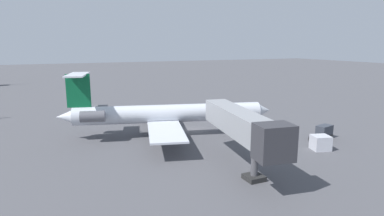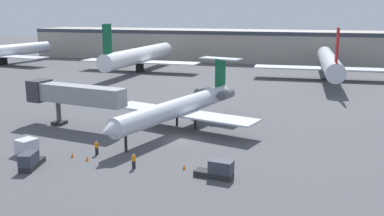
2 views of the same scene
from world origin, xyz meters
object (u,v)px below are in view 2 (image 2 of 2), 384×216
at_px(parked_airliner_west_mid, 139,56).
at_px(ground_crew_loader, 97,148).
at_px(ground_crew_marshaller, 134,161).
at_px(parked_airliner_centre, 329,62).
at_px(baggage_tug_lead, 218,170).
at_px(regional_jet, 182,106).
at_px(baggage_tug_trailing, 30,161).
at_px(cargo_container_uld, 27,147).
at_px(traffic_cone_mid, 184,167).
at_px(jet_bridge, 70,94).
at_px(parked_airliner_west_end, 1,52).
at_px(traffic_cone_far, 87,159).
at_px(traffic_cone_near, 72,155).

bearing_deg(parked_airliner_west_mid, ground_crew_loader, -70.14).
distance_m(ground_crew_marshaller, parked_airliner_centre, 73.50).
bearing_deg(baggage_tug_lead, regional_jet, 119.30).
distance_m(baggage_tug_trailing, cargo_container_uld, 5.36).
height_order(regional_jet, traffic_cone_mid, regional_jet).
height_order(jet_bridge, baggage_tug_trailing, jet_bridge).
relative_size(ground_crew_loader, traffic_cone_mid, 3.07).
distance_m(ground_crew_loader, parked_airliner_west_end, 99.88).
relative_size(baggage_tug_trailing, parked_airliner_west_end, 0.11).
xyz_separation_m(baggage_tug_lead, parked_airliner_west_end, (-87.65, 71.85, 3.33)).
bearing_deg(parked_airliner_centre, parked_airliner_west_mid, -179.62).
bearing_deg(traffic_cone_far, baggage_tug_trailing, -139.16).
bearing_deg(traffic_cone_mid, traffic_cone_far, -176.37).
distance_m(regional_jet, baggage_tug_lead, 19.49).
relative_size(regional_jet, cargo_container_uld, 11.77).
xyz_separation_m(ground_crew_marshaller, baggage_tug_trailing, (-10.71, -3.33, -0.02)).
bearing_deg(parked_airliner_centre, ground_crew_loader, -111.20).
bearing_deg(traffic_cone_mid, traffic_cone_near, -179.27).
distance_m(traffic_cone_far, parked_airliner_west_mid, 73.88).
height_order(jet_bridge, ground_crew_marshaller, jet_bridge).
bearing_deg(jet_bridge, traffic_cone_mid, -29.33).
bearing_deg(jet_bridge, parked_airliner_centre, 57.51).
bearing_deg(baggage_tug_trailing, regional_jet, 62.34).
bearing_deg(parked_airliner_centre, baggage_tug_lead, -98.66).
bearing_deg(regional_jet, parked_airliner_centre, 69.38).
xyz_separation_m(traffic_cone_far, parked_airliner_west_mid, (-24.37, 69.62, 4.19)).
distance_m(jet_bridge, baggage_tug_lead, 29.19).
relative_size(regional_jet, ground_crew_loader, 18.03).
relative_size(ground_crew_loader, traffic_cone_near, 3.07).
xyz_separation_m(jet_bridge, ground_crew_loader, (10.11, -10.56, -3.96)).
xyz_separation_m(ground_crew_marshaller, traffic_cone_near, (-8.41, 1.20, -0.58)).
distance_m(jet_bridge, traffic_cone_near, 15.27).
distance_m(regional_jet, ground_crew_loader, 15.46).
bearing_deg(ground_crew_loader, traffic_cone_mid, -7.75).
height_order(cargo_container_uld, traffic_cone_near, cargo_container_uld).
bearing_deg(parked_airliner_centre, traffic_cone_far, -110.54).
xyz_separation_m(ground_crew_marshaller, parked_airliner_west_mid, (-30.47, 70.27, 3.61)).
relative_size(baggage_tug_lead, traffic_cone_near, 7.53).
xyz_separation_m(ground_crew_marshaller, traffic_cone_far, (-6.10, 0.65, -0.58)).
bearing_deg(parked_airliner_centre, cargo_container_uld, -116.17).
bearing_deg(baggage_tug_lead, baggage_tug_trailing, -170.35).
bearing_deg(parked_airliner_west_end, parked_airliner_centre, -0.77).
xyz_separation_m(baggage_tug_lead, baggage_tug_trailing, (-20.07, -3.41, 0.00)).
relative_size(ground_crew_loader, parked_airliner_west_mid, 0.04).
xyz_separation_m(traffic_cone_near, traffic_cone_far, (2.30, -0.55, 0.00)).
relative_size(regional_jet, parked_airliner_centre, 0.70).
bearing_deg(traffic_cone_near, parked_airliner_west_end, 134.65).
bearing_deg(parked_airliner_centre, traffic_cone_near, -112.34).
height_order(regional_jet, jet_bridge, regional_jet).
xyz_separation_m(regional_jet, cargo_container_uld, (-14.16, -16.24, -2.48)).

